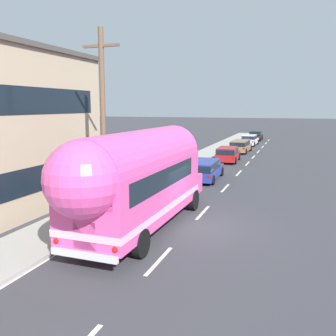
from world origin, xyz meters
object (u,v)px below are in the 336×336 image
at_px(utility_pole, 103,120).
at_px(painted_bus, 136,177).
at_px(car_lead, 205,169).
at_px(car_fourth, 249,140).
at_px(car_second, 228,153).
at_px(car_third, 240,145).
at_px(car_fifth, 255,135).

distance_m(utility_pole, painted_bus, 3.85).
distance_m(utility_pole, car_lead, 10.47).
distance_m(utility_pole, car_fourth, 34.26).
distance_m(painted_bus, car_second, 20.50).
xyz_separation_m(car_lead, car_third, (0.05, 16.34, -0.00)).
height_order(painted_bus, car_lead, painted_bus).
distance_m(painted_bus, car_fifth, 43.43).
xyz_separation_m(painted_bus, car_second, (-0.07, 20.45, -1.52)).
distance_m(car_lead, car_fourth, 24.47).
distance_m(car_second, car_third, 7.40).
bearing_deg(car_fourth, car_lead, -90.05).
bearing_deg(car_third, car_fourth, 90.19).
relative_size(car_third, car_fifth, 1.09).
height_order(utility_pole, car_lead, utility_pole).
height_order(utility_pole, painted_bus, utility_pole).
distance_m(car_second, car_fourth, 15.53).
height_order(car_second, car_fourth, same).
bearing_deg(painted_bus, car_second, 90.20).
height_order(car_lead, car_fifth, same).
height_order(utility_pole, car_fourth, utility_pole).
bearing_deg(car_fifth, car_third, -89.73).
relative_size(utility_pole, car_lead, 1.75).
bearing_deg(car_second, car_third, 89.47).
xyz_separation_m(painted_bus, car_third, (-0.00, 27.84, -1.51)).
xyz_separation_m(painted_bus, car_lead, (-0.05, 11.51, -1.51)).
xyz_separation_m(utility_pole, painted_bus, (2.53, -2.00, -2.12)).
distance_m(painted_bus, car_fourth, 36.00).
distance_m(utility_pole, car_second, 18.96).
bearing_deg(car_third, painted_bus, -90.00).
distance_m(car_third, car_fourth, 8.13).
bearing_deg(car_third, car_fifth, 90.27).
distance_m(car_lead, car_second, 8.94).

